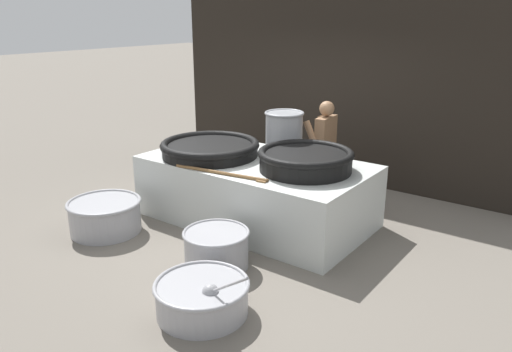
% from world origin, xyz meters
% --- Properties ---
extents(ground_plane, '(60.00, 60.00, 0.00)m').
position_xyz_m(ground_plane, '(0.00, 0.00, 0.00)').
color(ground_plane, slate).
extents(back_wall, '(6.36, 0.24, 3.71)m').
position_xyz_m(back_wall, '(0.00, 2.36, 1.86)').
color(back_wall, black).
rests_on(back_wall, ground_plane).
extents(hearth_platform, '(3.00, 1.63, 0.83)m').
position_xyz_m(hearth_platform, '(0.00, 0.00, 0.42)').
color(hearth_platform, silver).
rests_on(hearth_platform, ground_plane).
extents(giant_wok_near, '(1.35, 1.35, 0.21)m').
position_xyz_m(giant_wok_near, '(-0.66, -0.16, 0.94)').
color(giant_wok_near, black).
rests_on(giant_wok_near, hearth_platform).
extents(giant_wok_far, '(1.19, 1.19, 0.26)m').
position_xyz_m(giant_wok_far, '(0.74, 0.03, 0.98)').
color(giant_wok_far, black).
rests_on(giant_wok_far, hearth_platform).
extents(stock_pot, '(0.54, 0.54, 0.59)m').
position_xyz_m(stock_pot, '(0.09, 0.53, 1.14)').
color(stock_pot, gray).
rests_on(stock_pot, hearth_platform).
extents(stirring_paddle, '(1.28, 0.26, 0.04)m').
position_xyz_m(stirring_paddle, '(0.04, -0.71, 0.85)').
color(stirring_paddle, brown).
rests_on(stirring_paddle, hearth_platform).
extents(cook, '(0.37, 0.57, 1.53)m').
position_xyz_m(cook, '(0.43, 1.08, 0.83)').
color(cook, '#8C6647').
rests_on(cook, ground_plane).
extents(prep_bowl_vegetables, '(1.15, 0.91, 0.70)m').
position_xyz_m(prep_bowl_vegetables, '(0.93, -2.11, 0.18)').
color(prep_bowl_vegetables, '#9E9EA3').
rests_on(prep_bowl_vegetables, ground_plane).
extents(prep_bowl_meat, '(0.74, 0.74, 0.43)m').
position_xyz_m(prep_bowl_meat, '(0.44, -1.33, 0.23)').
color(prep_bowl_meat, '#9E9EA3').
rests_on(prep_bowl_meat, ground_plane).
extents(prep_bowl_extra, '(0.94, 0.94, 0.42)m').
position_xyz_m(prep_bowl_extra, '(-1.33, -1.47, 0.23)').
color(prep_bowl_extra, '#9E9EA3').
rests_on(prep_bowl_extra, ground_plane).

